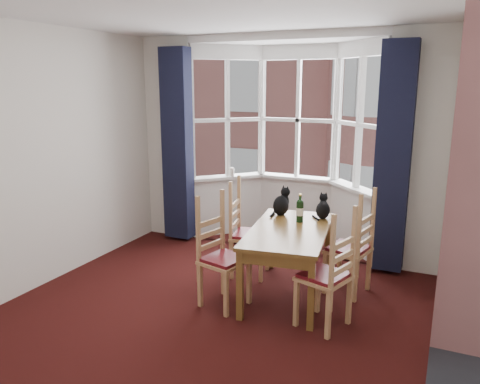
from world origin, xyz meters
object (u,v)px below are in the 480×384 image
Objects in this scene: chair_right_far at (356,252)px; cat_left at (281,204)px; chair_left_far at (242,235)px; wine_bottle at (300,210)px; chair_left_near at (218,259)px; dining_table at (289,237)px; candle_tall at (232,172)px; cat_right at (323,209)px; chair_right_near at (333,280)px.

cat_left is (-0.89, 0.16, 0.38)m from chair_right_far.
chair_left_far is 0.79m from wine_bottle.
chair_right_far is 2.98× the size of wine_bottle.
chair_right_far is 0.98m from cat_left.
chair_left_far is (-0.08, 0.78, 0.00)m from chair_left_near.
dining_table is at bearing -24.81° from chair_left_far.
chair_left_far is 1.31m from chair_right_far.
wine_bottle is 1.95m from candle_tall.
wine_bottle is at bearing -128.68° from cat_right.
chair_left_far is 2.98× the size of wine_bottle.
cat_right is at bearing 50.87° from chair_left_near.
dining_table is 0.59m from cat_right.
candle_tall is at bearing 111.62° from chair_left_near.
cat_right is (-0.37, 1.02, 0.37)m from chair_right_near.
chair_left_near reaches higher than dining_table.
cat_left is (0.34, 0.93, 0.38)m from chair_left_near.
chair_right_near is 2.98× the size of wine_bottle.
chair_left_far is at bearing -159.32° from cat_left.
chair_right_far is at bearing -32.21° from candle_tall.
chair_left_near is 1.33m from cat_right.
chair_right_near is 1.34m from cat_left.
chair_left_far is 1.56m from candle_tall.
chair_left_near and chair_right_far have the same top height.
wine_bottle is (-0.62, -0.03, 0.39)m from chair_right_far.
chair_right_far is (1.23, 0.78, 0.00)m from chair_left_near.
chair_right_far is at bearing 2.64° from wine_bottle.
cat_left reaches higher than chair_right_far.
wine_bottle is at bearing 125.64° from chair_right_near.
dining_table is 0.79m from chair_right_near.
chair_left_far is at bearing -60.09° from candle_tall.
cat_left is 0.33m from wine_bottle.
wine_bottle reaches higher than chair_right_far.
dining_table is 5.22× the size of cat_right.
chair_left_near is 1.45m from chair_right_far.
cat_left reaches higher than dining_table.
cat_right reaches higher than chair_right_far.
cat_left reaches higher than chair_left_far.
chair_left_far is 0.98m from cat_right.
chair_right_near reaches higher than dining_table.
chair_left_far is (-0.67, 0.31, -0.17)m from dining_table.
candle_tall is (-0.74, 1.29, 0.46)m from chair_left_far.
chair_right_near is at bearing -1.73° from chair_left_near.
dining_table is 0.36m from wine_bottle.
cat_left is 1.62m from candle_tall.
chair_left_far is at bearing 177.58° from wine_bottle.
chair_right_near is 2.74× the size of cat_left.
chair_right_near is 1.15m from cat_right.
chair_right_near is 1.00× the size of chair_right_far.
cat_right is at bearing 67.62° from dining_table.
chair_left_far reaches higher than dining_table.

